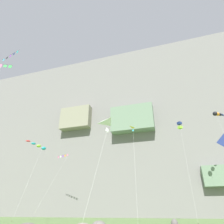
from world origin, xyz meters
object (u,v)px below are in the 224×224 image
kite_banner_low_right (62,158)px  kite_windsock_far_right (217,114)px  boulder_foreground_left (175,224)px  kite_windsock_mid_left (39,146)px  kite_delta_far_left (110,132)px  kite_banner_upper_left (7,67)px  kite_delta_near_cliff (135,134)px  kite_box_upper_mid (180,126)px

kite_banner_low_right → kite_windsock_far_right: size_ratio=0.70×
boulder_foreground_left → kite_windsock_mid_left: 35.07m
kite_windsock_mid_left → kite_windsock_far_right: bearing=10.9°
boulder_foreground_left → kite_banner_low_right: size_ratio=0.06×
kite_windsock_far_right → kite_windsock_mid_left: bearing=-169.1°
kite_delta_far_left → kite_banner_upper_left: (-18.12, 1.42, 13.83)m
kite_banner_upper_left → kite_delta_near_cliff: bearing=24.1°
kite_banner_low_right → kite_delta_far_left: bearing=-52.1°
kite_delta_near_cliff → kite_windsock_far_right: (16.19, 17.88, 9.47)m
boulder_foreground_left → kite_windsock_far_right: bearing=61.0°
boulder_foreground_left → kite_delta_near_cliff: kite_delta_near_cliff is taller
kite_banner_low_right → kite_banner_upper_left: 30.27m
kite_banner_upper_left → kite_windsock_far_right: bearing=36.9°
kite_windsock_mid_left → kite_delta_near_cliff: 26.67m
kite_windsock_mid_left → kite_banner_low_right: (0.20, 10.20, -0.49)m
boulder_foreground_left → kite_banner_upper_left: 32.34m
kite_box_upper_mid → kite_banner_low_right: size_ratio=1.10×
kite_banner_low_right → kite_banner_upper_left: bearing=-79.5°
kite_windsock_mid_left → kite_banner_upper_left: (5.55, -18.54, 7.38)m
kite_box_upper_mid → kite_windsock_mid_left: bearing=179.8°
kite_banner_upper_left → kite_delta_far_left: bearing=-4.5°
kite_delta_far_left → kite_windsock_far_right: (17.01, 27.77, 12.71)m
kite_banner_low_right → kite_delta_near_cliff: (24.28, -20.27, -2.72)m
kite_banner_low_right → kite_delta_near_cliff: bearing=-39.9°
kite_windsock_mid_left → kite_banner_low_right: bearing=88.9°
kite_delta_far_left → kite_windsock_far_right: size_ratio=0.41×
kite_banner_upper_left → kite_delta_near_cliff: (18.94, 8.47, -10.59)m
kite_windsock_far_right → kite_box_upper_mid: bearing=-138.8°
kite_delta_far_left → boulder_foreground_left: bearing=50.8°
kite_windsock_mid_left → kite_banner_upper_left: bearing=-73.3°
kite_box_upper_mid → kite_banner_low_right: (-31.46, 10.29, -1.79)m
boulder_foreground_left → kite_delta_far_left: kite_delta_far_left is taller
kite_delta_far_left → kite_delta_near_cliff: 10.44m
kite_box_upper_mid → kite_delta_far_left: (-8.00, -19.87, -7.75)m
kite_banner_low_right → kite_windsock_mid_left: bearing=-91.1°
kite_delta_far_left → kite_windsock_mid_left: (-23.67, 19.96, 6.45)m
kite_banner_low_right → kite_windsock_far_right: kite_windsock_far_right is taller
boulder_foreground_left → kite_delta_near_cliff: size_ratio=0.07×
kite_box_upper_mid → kite_banner_low_right: 33.15m
boulder_foreground_left → kite_banner_upper_left: bearing=-168.5°
kite_box_upper_mid → kite_windsock_far_right: 12.97m
kite_banner_low_right → kite_banner_upper_left: (5.34, -28.74, 7.87)m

